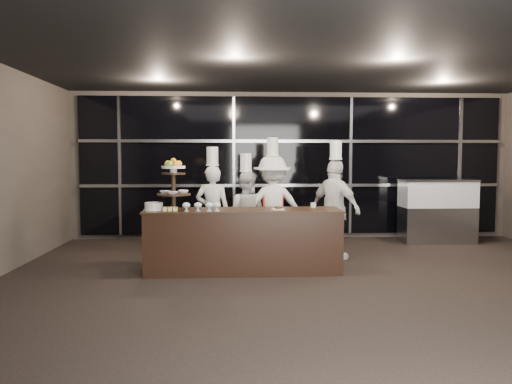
{
  "coord_description": "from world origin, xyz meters",
  "views": [
    {
      "loc": [
        -1.25,
        -5.25,
        1.67
      ],
      "look_at": [
        -0.88,
        2.24,
        1.15
      ],
      "focal_mm": 35.0,
      "sensor_mm": 36.0,
      "label": 1
    }
  ],
  "objects_px": {
    "display_stand": "(174,181)",
    "chef_c": "(272,206)",
    "display_case": "(437,208)",
    "chef_d": "(335,208)",
    "layer_cake": "(154,206)",
    "chef_a": "(213,210)",
    "buffet_counter": "(243,240)",
    "chef_b": "(246,213)"
  },
  "relations": [
    {
      "from": "display_case",
      "to": "chef_c",
      "type": "relative_size",
      "value": 0.71
    },
    {
      "from": "layer_cake",
      "to": "buffet_counter",
      "type": "bearing_deg",
      "value": 2.24
    },
    {
      "from": "layer_cake",
      "to": "chef_c",
      "type": "bearing_deg",
      "value": 32.85
    },
    {
      "from": "display_stand",
      "to": "chef_a",
      "type": "xyz_separation_m",
      "value": [
        0.52,
        0.98,
        -0.53
      ]
    },
    {
      "from": "buffet_counter",
      "to": "layer_cake",
      "type": "height_order",
      "value": "layer_cake"
    },
    {
      "from": "display_stand",
      "to": "chef_d",
      "type": "bearing_deg",
      "value": 18.21
    },
    {
      "from": "display_stand",
      "to": "chef_b",
      "type": "xyz_separation_m",
      "value": [
        1.07,
        1.1,
        -0.6
      ]
    },
    {
      "from": "chef_b",
      "to": "chef_c",
      "type": "distance_m",
      "value": 0.46
    },
    {
      "from": "display_stand",
      "to": "chef_c",
      "type": "distance_m",
      "value": 1.94
    },
    {
      "from": "display_case",
      "to": "chef_a",
      "type": "xyz_separation_m",
      "value": [
        -4.34,
        -1.38,
        0.12
      ]
    },
    {
      "from": "chef_b",
      "to": "chef_d",
      "type": "relative_size",
      "value": 0.9
    },
    {
      "from": "display_case",
      "to": "chef_b",
      "type": "distance_m",
      "value": 3.99
    },
    {
      "from": "display_stand",
      "to": "chef_c",
      "type": "xyz_separation_m",
      "value": [
        1.52,
        1.11,
        -0.48
      ]
    },
    {
      "from": "buffet_counter",
      "to": "display_case",
      "type": "bearing_deg",
      "value": 31.39
    },
    {
      "from": "chef_a",
      "to": "display_stand",
      "type": "bearing_deg",
      "value": -118.05
    },
    {
      "from": "display_stand",
      "to": "chef_d",
      "type": "height_order",
      "value": "chef_d"
    },
    {
      "from": "chef_d",
      "to": "layer_cake",
      "type": "bearing_deg",
      "value": -162.57
    },
    {
      "from": "buffet_counter",
      "to": "chef_a",
      "type": "distance_m",
      "value": 1.14
    },
    {
      "from": "display_stand",
      "to": "display_case",
      "type": "xyz_separation_m",
      "value": [
        4.86,
        2.36,
        -0.65
      ]
    },
    {
      "from": "layer_cake",
      "to": "chef_d",
      "type": "bearing_deg",
      "value": 17.43
    },
    {
      "from": "buffet_counter",
      "to": "display_stand",
      "type": "relative_size",
      "value": 3.81
    },
    {
      "from": "chef_a",
      "to": "chef_b",
      "type": "relative_size",
      "value": 1.06
    },
    {
      "from": "chef_b",
      "to": "chef_c",
      "type": "xyz_separation_m",
      "value": [
        0.45,
        0.01,
        0.12
      ]
    },
    {
      "from": "chef_a",
      "to": "chef_c",
      "type": "distance_m",
      "value": 1.01
    },
    {
      "from": "layer_cake",
      "to": "chef_c",
      "type": "distance_m",
      "value": 2.14
    },
    {
      "from": "buffet_counter",
      "to": "chef_d",
      "type": "height_order",
      "value": "chef_d"
    },
    {
      "from": "display_stand",
      "to": "chef_b",
      "type": "relative_size",
      "value": 0.43
    },
    {
      "from": "display_stand",
      "to": "layer_cake",
      "type": "bearing_deg",
      "value": -169.88
    },
    {
      "from": "chef_a",
      "to": "chef_c",
      "type": "relative_size",
      "value": 0.92
    },
    {
      "from": "chef_b",
      "to": "chef_c",
      "type": "height_order",
      "value": "chef_c"
    },
    {
      "from": "buffet_counter",
      "to": "chef_c",
      "type": "height_order",
      "value": "chef_c"
    },
    {
      "from": "chef_c",
      "to": "chef_d",
      "type": "distance_m",
      "value": 1.04
    },
    {
      "from": "display_stand",
      "to": "layer_cake",
      "type": "xyz_separation_m",
      "value": [
        -0.28,
        -0.05,
        -0.37
      ]
    },
    {
      "from": "display_case",
      "to": "buffet_counter",
      "type": "bearing_deg",
      "value": -148.61
    },
    {
      "from": "buffet_counter",
      "to": "display_stand",
      "type": "xyz_separation_m",
      "value": [
        -1.0,
        -0.0,
        0.87
      ]
    },
    {
      "from": "chef_b",
      "to": "buffet_counter",
      "type": "bearing_deg",
      "value": -93.64
    },
    {
      "from": "layer_cake",
      "to": "chef_b",
      "type": "xyz_separation_m",
      "value": [
        1.35,
        1.15,
        -0.24
      ]
    },
    {
      "from": "chef_b",
      "to": "chef_d",
      "type": "distance_m",
      "value": 1.48
    },
    {
      "from": "display_stand",
      "to": "chef_a",
      "type": "bearing_deg",
      "value": 61.95
    },
    {
      "from": "chef_a",
      "to": "chef_c",
      "type": "height_order",
      "value": "chef_c"
    },
    {
      "from": "display_stand",
      "to": "chef_b",
      "type": "bearing_deg",
      "value": 45.89
    },
    {
      "from": "layer_cake",
      "to": "chef_a",
      "type": "relative_size",
      "value": 0.16
    }
  ]
}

